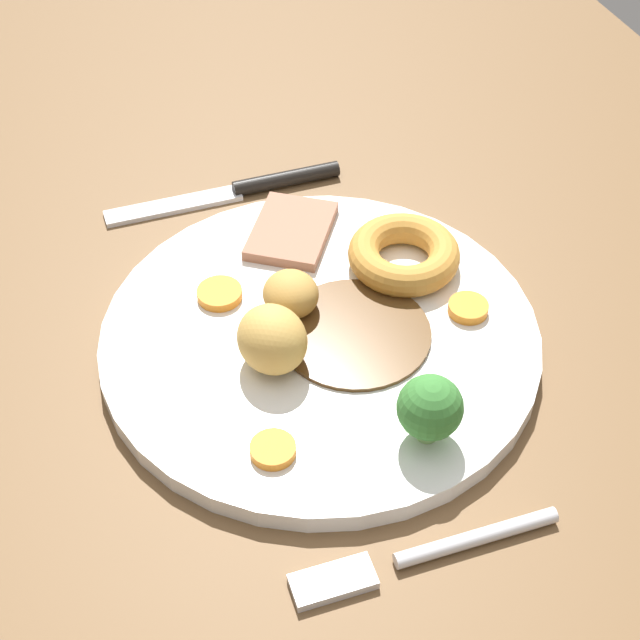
% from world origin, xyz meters
% --- Properties ---
extents(dining_table, '(1.20, 0.84, 0.04)m').
position_xyz_m(dining_table, '(0.00, 0.00, 0.02)').
color(dining_table, brown).
rests_on(dining_table, ground).
extents(dinner_plate, '(0.28, 0.28, 0.01)m').
position_xyz_m(dinner_plate, '(-0.01, 0.01, 0.04)').
color(dinner_plate, white).
rests_on(dinner_plate, dining_table).
extents(gravy_pool, '(0.10, 0.10, 0.00)m').
position_xyz_m(gravy_pool, '(-0.02, -0.01, 0.05)').
color(gravy_pool, '#563819').
rests_on(gravy_pool, dinner_plate).
extents(meat_slice_main, '(0.09, 0.08, 0.01)m').
position_xyz_m(meat_slice_main, '(0.09, -0.01, 0.05)').
color(meat_slice_main, '#9E664C').
rests_on(meat_slice_main, dinner_plate).
extents(yorkshire_pudding, '(0.08, 0.08, 0.02)m').
position_xyz_m(yorkshire_pudding, '(0.03, -0.07, 0.06)').
color(yorkshire_pudding, '#C68938').
rests_on(yorkshire_pudding, dinner_plate).
extents(roast_potato_left, '(0.05, 0.05, 0.04)m').
position_xyz_m(roast_potato_left, '(-0.02, 0.04, 0.07)').
color(roast_potato_left, tan).
rests_on(roast_potato_left, dinner_plate).
extents(roast_potato_right, '(0.04, 0.04, 0.03)m').
position_xyz_m(roast_potato_right, '(0.02, 0.02, 0.06)').
color(roast_potato_right, '#BC8C42').
rests_on(roast_potato_right, dinner_plate).
extents(carrot_coin_front, '(0.03, 0.03, 0.01)m').
position_xyz_m(carrot_coin_front, '(-0.02, -0.09, 0.05)').
color(carrot_coin_front, orange).
rests_on(carrot_coin_front, dinner_plate).
extents(carrot_coin_back, '(0.03, 0.03, 0.01)m').
position_xyz_m(carrot_coin_back, '(-0.09, 0.06, 0.05)').
color(carrot_coin_back, orange).
rests_on(carrot_coin_back, dinner_plate).
extents(carrot_coin_side, '(0.03, 0.03, 0.01)m').
position_xyz_m(carrot_coin_side, '(0.05, 0.06, 0.05)').
color(carrot_coin_side, orange).
rests_on(carrot_coin_side, dinner_plate).
extents(broccoli_floret, '(0.04, 0.04, 0.04)m').
position_xyz_m(broccoli_floret, '(-0.11, -0.02, 0.07)').
color(broccoli_floret, '#8CB766').
rests_on(broccoli_floret, dinner_plate).
extents(fork, '(0.02, 0.15, 0.01)m').
position_xyz_m(fork, '(-0.17, 0.01, 0.04)').
color(fork, silver).
rests_on(fork, dining_table).
extents(knife, '(0.02, 0.19, 0.01)m').
position_xyz_m(knife, '(0.17, 0.01, 0.04)').
color(knife, black).
rests_on(knife, dining_table).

